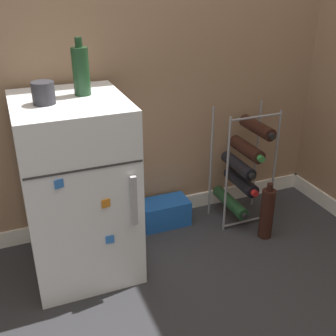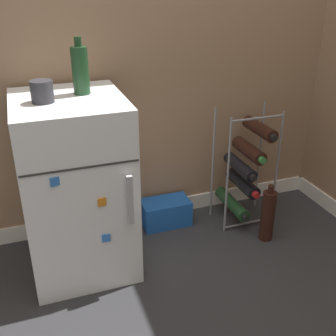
# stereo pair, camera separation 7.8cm
# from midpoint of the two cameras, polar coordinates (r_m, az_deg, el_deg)

# --- Properties ---
(ground_plane) EXTENTS (14.00, 14.00, 0.00)m
(ground_plane) POSITION_cam_midpoint_polar(r_m,az_deg,el_deg) (2.06, 5.34, -14.82)
(ground_plane) COLOR #28282B
(mini_fridge) EXTENTS (0.47, 0.55, 0.83)m
(mini_fridge) POSITION_cam_midpoint_polar(r_m,az_deg,el_deg) (1.98, -13.28, -2.67)
(mini_fridge) COLOR silver
(mini_fridge) RESTS_ON ground_plane
(wine_rack) EXTENTS (0.31, 0.32, 0.66)m
(wine_rack) POSITION_cam_midpoint_polar(r_m,az_deg,el_deg) (2.37, 9.15, 0.16)
(wine_rack) COLOR slate
(wine_rack) RESTS_ON ground_plane
(soda_box) EXTENTS (0.27, 0.16, 0.15)m
(soda_box) POSITION_cam_midpoint_polar(r_m,az_deg,el_deg) (2.40, -1.41, -6.04)
(soda_box) COLOR #194C9E
(soda_box) RESTS_ON ground_plane
(fridge_top_cup) EXTENTS (0.09, 0.09, 0.09)m
(fridge_top_cup) POSITION_cam_midpoint_polar(r_m,az_deg,el_deg) (1.77, -17.76, 9.65)
(fridge_top_cup) COLOR #28282D
(fridge_top_cup) RESTS_ON mini_fridge
(fridge_top_bottle) EXTENTS (0.07, 0.07, 0.24)m
(fridge_top_bottle) POSITION_cam_midpoint_polar(r_m,az_deg,el_deg) (1.85, -12.92, 12.74)
(fridge_top_bottle) COLOR #19381E
(fridge_top_bottle) RESTS_ON mini_fridge
(loose_bottle_floor) EXTENTS (0.07, 0.07, 0.32)m
(loose_bottle_floor) POSITION_cam_midpoint_polar(r_m,az_deg,el_deg) (2.31, 12.30, -6.00)
(loose_bottle_floor) COLOR black
(loose_bottle_floor) RESTS_ON ground_plane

